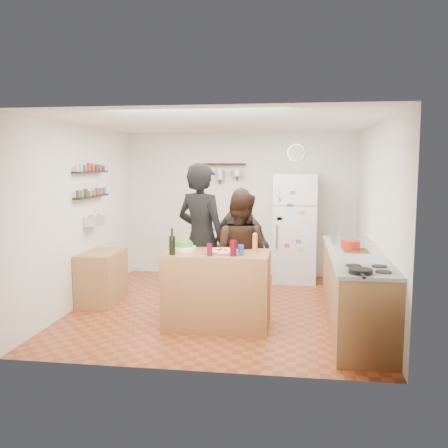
% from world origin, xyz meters
% --- Properties ---
extents(room_shell, '(4.20, 4.20, 4.20)m').
position_xyz_m(room_shell, '(0.00, 0.39, 1.25)').
color(room_shell, brown).
rests_on(room_shell, ground).
extents(prep_island, '(1.25, 0.72, 0.91)m').
position_xyz_m(prep_island, '(0.04, -0.74, 0.46)').
color(prep_island, '#945B36').
rests_on(prep_island, floor).
extents(pizza_board, '(0.42, 0.34, 0.02)m').
position_xyz_m(pizza_board, '(0.12, -0.76, 0.92)').
color(pizza_board, brown).
rests_on(pizza_board, prep_island).
extents(pizza, '(0.34, 0.34, 0.02)m').
position_xyz_m(pizza, '(0.12, -0.76, 0.94)').
color(pizza, '#CDBB87').
rests_on(pizza, pizza_board).
extents(salad_bowl, '(0.29, 0.29, 0.06)m').
position_xyz_m(salad_bowl, '(-0.38, -0.69, 0.94)').
color(salad_bowl, white).
rests_on(salad_bowl, prep_island).
extents(wine_bottle, '(0.07, 0.07, 0.22)m').
position_xyz_m(wine_bottle, '(-0.46, -0.96, 1.02)').
color(wine_bottle, black).
rests_on(wine_bottle, prep_island).
extents(wine_glass_near, '(0.06, 0.06, 0.15)m').
position_xyz_m(wine_glass_near, '(-0.01, -0.98, 0.99)').
color(wine_glass_near, '#5A071E').
rests_on(wine_glass_near, prep_island).
extents(wine_glass_far, '(0.08, 0.08, 0.19)m').
position_xyz_m(wine_glass_far, '(0.26, -0.94, 1.00)').
color(wine_glass_far, '#4F060E').
rests_on(wine_glass_far, prep_island).
extents(pepper_mill, '(0.06, 0.06, 0.19)m').
position_xyz_m(pepper_mill, '(0.49, -0.69, 1.01)').
color(pepper_mill, '#AC7A48').
rests_on(pepper_mill, prep_island).
extents(salt_canister, '(0.07, 0.07, 0.12)m').
position_xyz_m(salt_canister, '(0.34, -0.86, 0.97)').
color(salt_canister, navy).
rests_on(salt_canister, prep_island).
extents(person_left, '(0.85, 0.73, 1.98)m').
position_xyz_m(person_left, '(-0.25, -0.22, 0.99)').
color(person_left, black).
rests_on(person_left, floor).
extents(person_center, '(0.92, 0.81, 1.61)m').
position_xyz_m(person_center, '(0.26, -0.26, 0.81)').
color(person_center, black).
rests_on(person_center, floor).
extents(person_back, '(1.03, 0.84, 1.64)m').
position_xyz_m(person_back, '(0.21, 0.34, 0.82)').
color(person_back, '#2F2C2A').
rests_on(person_back, floor).
extents(counter_run, '(0.63, 2.63, 0.90)m').
position_xyz_m(counter_run, '(1.70, -0.55, 0.45)').
color(counter_run, '#9E7042').
rests_on(counter_run, floor).
extents(stove_top, '(0.60, 0.62, 0.02)m').
position_xyz_m(stove_top, '(1.70, -1.50, 0.91)').
color(stove_top, white).
rests_on(stove_top, counter_run).
extents(skillet, '(0.23, 0.23, 0.04)m').
position_xyz_m(skillet, '(1.60, -1.72, 0.94)').
color(skillet, black).
rests_on(skillet, stove_top).
extents(sink, '(0.50, 0.80, 0.03)m').
position_xyz_m(sink, '(1.70, 0.30, 0.92)').
color(sink, silver).
rests_on(sink, counter_run).
extents(cutting_board, '(0.30, 0.40, 0.02)m').
position_xyz_m(cutting_board, '(1.70, -0.44, 0.91)').
color(cutting_board, brown).
rests_on(cutting_board, counter_run).
extents(red_bowl, '(0.24, 0.24, 0.10)m').
position_xyz_m(red_bowl, '(1.65, -0.29, 0.97)').
color(red_bowl, '#A42012').
rests_on(red_bowl, counter_run).
extents(fridge, '(0.70, 0.68, 1.80)m').
position_xyz_m(fridge, '(0.95, 1.75, 0.90)').
color(fridge, white).
rests_on(fridge, floor).
extents(wall_clock, '(0.30, 0.03, 0.30)m').
position_xyz_m(wall_clock, '(0.95, 2.08, 2.15)').
color(wall_clock, silver).
rests_on(wall_clock, back_wall).
extents(spice_shelf_lower, '(0.12, 1.00, 0.02)m').
position_xyz_m(spice_shelf_lower, '(-1.93, 0.20, 1.50)').
color(spice_shelf_lower, black).
rests_on(spice_shelf_lower, left_wall).
extents(spice_shelf_upper, '(0.12, 1.00, 0.02)m').
position_xyz_m(spice_shelf_upper, '(-1.93, 0.20, 1.85)').
color(spice_shelf_upper, black).
rests_on(spice_shelf_upper, left_wall).
extents(produce_basket, '(0.18, 0.35, 0.14)m').
position_xyz_m(produce_basket, '(-1.90, 0.20, 1.15)').
color(produce_basket, silver).
rests_on(produce_basket, left_wall).
extents(side_table, '(0.50, 0.80, 0.73)m').
position_xyz_m(side_table, '(-1.74, 0.02, 0.36)').
color(side_table, '#AD7E48').
rests_on(side_table, floor).
extents(pot_rack, '(0.90, 0.04, 0.04)m').
position_xyz_m(pot_rack, '(-0.35, 2.00, 1.95)').
color(pot_rack, black).
rests_on(pot_rack, back_wall).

